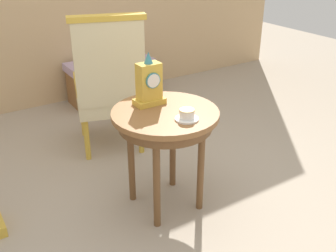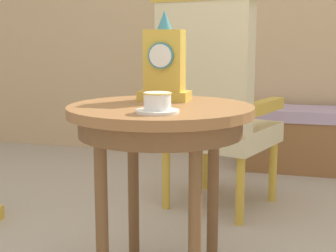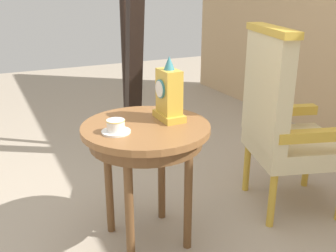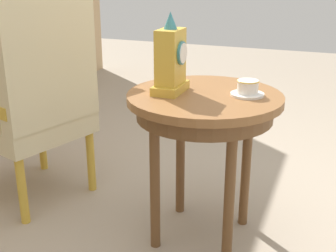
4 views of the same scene
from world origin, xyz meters
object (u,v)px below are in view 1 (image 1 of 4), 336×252
Objects in this scene: side_table at (165,124)px; teacup_left at (187,115)px; mantel_clock at (149,84)px; window_bench at (111,80)px; armchair at (109,83)px.

side_table is 0.21m from teacup_left.
mantel_clock reaches higher than side_table.
side_table is 1.99m from window_bench.
teacup_left is 0.42× the size of mantel_clock.
mantel_clock is (-0.03, 0.14, 0.22)m from side_table.
teacup_left is 1.06m from armchair.
mantel_clock reaches higher than window_bench.
teacup_left reaches higher than window_bench.
armchair is (-0.01, 1.05, -0.12)m from teacup_left.
teacup_left is at bearing -102.42° from window_bench.
mantel_clock is at bearing -94.41° from armchair.
side_table is at bearing -104.65° from window_bench.
mantel_clock is at bearing 100.32° from side_table.
window_bench is (0.49, 1.89, -0.38)m from side_table.
side_table is 2.04× the size of mantel_clock.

